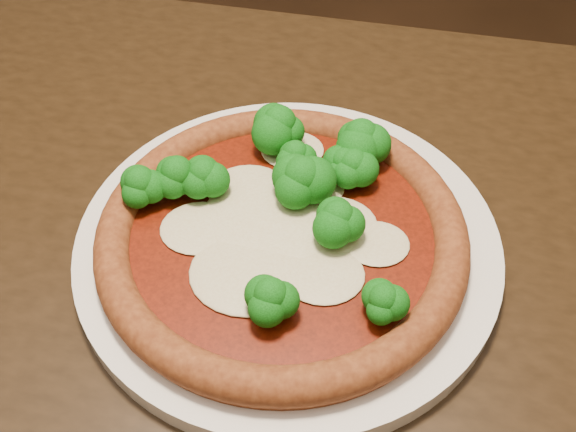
{
  "coord_description": "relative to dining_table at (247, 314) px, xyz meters",
  "views": [
    {
      "loc": [
        0.29,
        -0.37,
        1.15
      ],
      "look_at": [
        0.29,
        -0.04,
        0.79
      ],
      "focal_mm": 40.0,
      "sensor_mm": 36.0,
      "label": 1
    }
  ],
  "objects": [
    {
      "name": "dining_table",
      "position": [
        0.0,
        0.0,
        0.0
      ],
      "size": [
        1.35,
        0.95,
        0.75
      ],
      "rotation": [
        0.0,
        0.0,
        -0.22
      ],
      "color": "black",
      "rests_on": "floor"
    },
    {
      "name": "plate",
      "position": [
        0.04,
        -0.01,
        0.11
      ],
      "size": [
        0.33,
        0.33,
        0.02
      ],
      "primitive_type": "cylinder",
      "color": "silver",
      "rests_on": "dining_table"
    },
    {
      "name": "pizza",
      "position": [
        0.03,
        -0.01,
        0.14
      ],
      "size": [
        0.28,
        0.28,
        0.06
      ],
      "rotation": [
        0.0,
        0.0,
        -0.29
      ],
      "color": "brown",
      "rests_on": "plate"
    }
  ]
}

